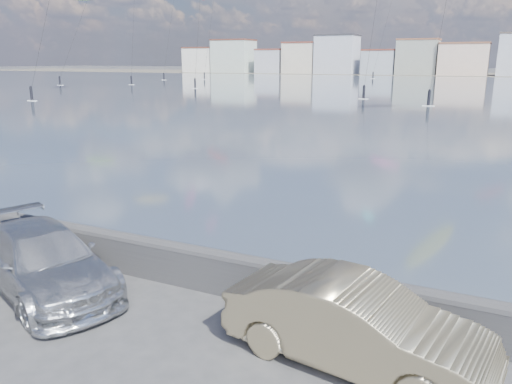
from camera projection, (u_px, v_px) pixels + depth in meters
ground at (122, 342)px, 9.78m from camera, size 700.00×700.00×0.00m
bay_water at (461, 90)px, 89.55m from camera, size 500.00×177.00×0.00m
far_shore_strip at (482, 75)px, 184.15m from camera, size 500.00×60.00×0.00m
seawall at (195, 265)px, 11.99m from camera, size 400.00×0.36×1.08m
far_buildings at (487, 58)px, 169.85m from camera, size 240.79×13.26×14.60m
car_silver at (43, 260)px, 11.80m from camera, size 5.70×4.00×1.53m
car_champagne at (356, 324)px, 8.88m from camera, size 4.99×2.34×1.58m
kitesurfer_17 at (87, 0)px, 114.65m from camera, size 6.83×16.82×20.15m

